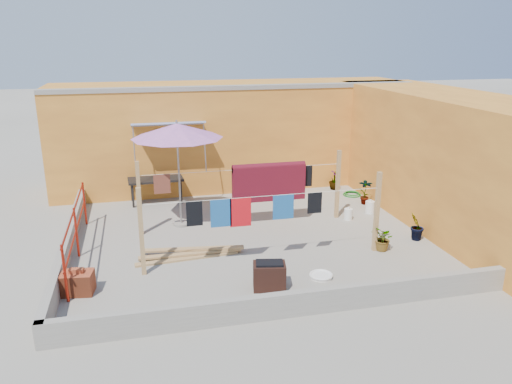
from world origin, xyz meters
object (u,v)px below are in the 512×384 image
(water_jug_a, at_px, (348,214))
(water_jug_b, at_px, (370,207))
(outdoor_table, at_px, (156,180))
(white_basin, at_px, (321,276))
(patio_umbrella, at_px, (177,131))
(brick_stack, at_px, (77,283))
(brazier, at_px, (269,276))
(green_hose, at_px, (352,194))
(plant_back_a, at_px, (265,181))

(water_jug_a, relative_size, water_jug_b, 0.89)
(outdoor_table, height_order, white_basin, outdoor_table)
(patio_umbrella, height_order, brick_stack, patio_umbrella)
(brick_stack, xyz_separation_m, water_jug_a, (6.44, 2.49, -0.06))
(brick_stack, distance_m, brazier, 3.54)
(white_basin, bearing_deg, brick_stack, 174.30)
(brazier, bearing_deg, green_hose, 52.17)
(brazier, relative_size, green_hose, 1.24)
(brazier, distance_m, plant_back_a, 5.93)
(outdoor_table, bearing_deg, water_jug_a, -28.88)
(outdoor_table, height_order, plant_back_a, plant_back_a)
(white_basin, xyz_separation_m, plant_back_a, (0.29, 5.57, 0.36))
(water_jug_a, height_order, plant_back_a, plant_back_a)
(outdoor_table, bearing_deg, green_hose, -7.07)
(outdoor_table, bearing_deg, brick_stack, -108.07)
(green_hose, distance_m, plant_back_a, 2.65)
(outdoor_table, xyz_separation_m, plant_back_a, (3.20, 0.00, -0.24))
(water_jug_b, bearing_deg, brazier, -137.10)
(water_jug_b, height_order, plant_back_a, plant_back_a)
(water_jug_a, xyz_separation_m, green_hose, (0.96, 1.92, -0.11))
(brick_stack, relative_size, water_jug_a, 1.84)
(white_basin, distance_m, green_hose, 5.62)
(outdoor_table, distance_m, green_hose, 5.81)
(outdoor_table, relative_size, brazier, 2.33)
(patio_umbrella, xyz_separation_m, water_jug_a, (4.26, -0.60, -2.24))
(white_basin, relative_size, green_hose, 0.87)
(brick_stack, xyz_separation_m, green_hose, (7.40, 4.40, -0.18))
(white_basin, bearing_deg, water_jug_b, 51.35)
(brick_stack, height_order, water_jug_a, brick_stack)
(patio_umbrella, distance_m, brazier, 4.48)
(patio_umbrella, xyz_separation_m, outdoor_table, (-0.51, 2.03, -1.74))
(outdoor_table, height_order, water_jug_b, outdoor_table)
(patio_umbrella, distance_m, green_hose, 5.87)
(brick_stack, bearing_deg, patio_umbrella, 54.75)
(brick_stack, distance_m, water_jug_b, 7.73)
(outdoor_table, distance_m, plant_back_a, 3.21)
(outdoor_table, bearing_deg, patio_umbrella, -75.84)
(brazier, bearing_deg, plant_back_a, 76.42)
(water_jug_b, relative_size, green_hose, 0.71)
(white_basin, height_order, water_jug_b, water_jug_b)
(outdoor_table, xyz_separation_m, water_jug_b, (5.53, -2.30, -0.48))
(outdoor_table, distance_m, brick_stack, 5.40)
(water_jug_a, bearing_deg, patio_umbrella, 171.97)
(water_jug_a, bearing_deg, outdoor_table, 151.12)
(patio_umbrella, relative_size, water_jug_b, 7.55)
(patio_umbrella, distance_m, white_basin, 4.88)
(white_basin, relative_size, plant_back_a, 0.58)
(outdoor_table, xyz_separation_m, green_hose, (5.73, -0.71, -0.61))
(brazier, relative_size, white_basin, 1.44)
(white_basin, height_order, water_jug_a, water_jug_a)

